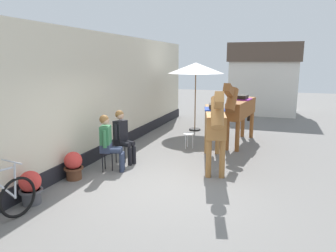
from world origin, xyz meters
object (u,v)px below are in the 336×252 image
object	(u,v)px
seated_visitor_near	(108,140)
seated_visitor_far	(122,134)
saddled_horse_near	(215,121)
spare_stool_white	(189,135)
cafe_parasol	(196,69)
saddled_horse_far	(240,109)
flower_planter_near	(31,187)
flower_planter_far	(73,165)

from	to	relation	value
seated_visitor_near	seated_visitor_far	world-z (taller)	same
seated_visitor_far	saddled_horse_near	size ratio (longest dim) A/B	0.47
seated_visitor_near	saddled_horse_near	distance (m)	2.66
spare_stool_white	cafe_parasol	bearing A→B (deg)	100.19
saddled_horse_far	flower_planter_near	xyz separation A→B (m)	(-3.16, -5.71, -0.82)
saddled_horse_near	flower_planter_far	world-z (taller)	saddled_horse_near
flower_planter_near	seated_visitor_far	bearing A→B (deg)	80.37
seated_visitor_far	spare_stool_white	distance (m)	2.33
seated_visitor_far	saddled_horse_far	bearing A→B (deg)	47.21
flower_planter_far	cafe_parasol	size ratio (longest dim) A/B	0.25
saddled_horse_far	cafe_parasol	bearing A→B (deg)	139.35
seated_visitor_near	saddled_horse_far	distance (m)	4.52
spare_stool_white	saddled_horse_far	bearing A→B (deg)	34.70
seated_visitor_near	cafe_parasol	world-z (taller)	cafe_parasol
flower_planter_near	seated_visitor_near	bearing A→B (deg)	77.30
seated_visitor_far	flower_planter_near	world-z (taller)	seated_visitor_far
seated_visitor_far	cafe_parasol	world-z (taller)	cafe_parasol
seated_visitor_far	saddled_horse_far	xyz separation A→B (m)	(2.68, 2.90, 0.38)
seated_visitor_near	saddled_horse_far	xyz separation A→B (m)	(2.69, 3.61, 0.38)
seated_visitor_far	cafe_parasol	bearing A→B (deg)	79.88
flower_planter_near	flower_planter_far	size ratio (longest dim) A/B	1.00
saddled_horse_near	spare_stool_white	bearing A→B (deg)	126.71
saddled_horse_far	spare_stool_white	xyz separation A→B (m)	(-1.41, -0.98, -0.76)
flower_planter_far	spare_stool_white	world-z (taller)	flower_planter_far
spare_stool_white	seated_visitor_near	bearing A→B (deg)	-115.80
flower_planter_near	spare_stool_white	bearing A→B (deg)	69.74
saddled_horse_near	seated_visitor_near	bearing A→B (deg)	-152.20
saddled_horse_far	seated_visitor_near	bearing A→B (deg)	-126.62
saddled_horse_near	saddled_horse_far	distance (m)	2.41
saddled_horse_far	seated_visitor_far	bearing A→B (deg)	-132.79
saddled_horse_far	cafe_parasol	world-z (taller)	cafe_parasol
seated_visitor_near	flower_planter_near	size ratio (longest dim) A/B	2.17
saddled_horse_far	cafe_parasol	size ratio (longest dim) A/B	1.16
saddled_horse_far	flower_planter_near	distance (m)	6.58
seated_visitor_near	seated_visitor_far	size ratio (longest dim) A/B	1.00
saddled_horse_far	flower_planter_far	world-z (taller)	saddled_horse_far
seated_visitor_near	flower_planter_far	xyz separation A→B (m)	(-0.48, -0.76, -0.44)
seated_visitor_far	saddled_horse_far	size ratio (longest dim) A/B	0.47
saddled_horse_far	flower_planter_near	size ratio (longest dim) A/B	4.67
spare_stool_white	seated_visitor_far	bearing A→B (deg)	-123.50
seated_visitor_far	flower_planter_far	size ratio (longest dim) A/B	2.17
spare_stool_white	flower_planter_near	bearing A→B (deg)	-110.26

